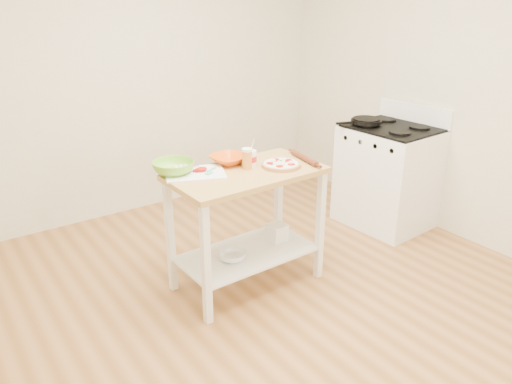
{
  "coord_description": "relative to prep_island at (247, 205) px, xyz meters",
  "views": [
    {
      "loc": [
        -1.85,
        -2.28,
        2.07
      ],
      "look_at": [
        0.06,
        0.41,
        0.74
      ],
      "focal_mm": 35.0,
      "sensor_mm": 36.0,
      "label": 1
    }
  ],
  "objects": [
    {
      "name": "room_shell",
      "position": [
        0.01,
        -0.43,
        0.71
      ],
      "size": [
        4.04,
        4.54,
        2.74
      ],
      "color": "#A7713D",
      "rests_on": "ground"
    },
    {
      "name": "prep_island",
      "position": [
        0.0,
        0.0,
        0.0
      ],
      "size": [
        1.09,
        0.61,
        0.9
      ],
      "rotation": [
        0.0,
        0.0,
        0.01
      ],
      "color": "tan",
      "rests_on": "ground"
    },
    {
      "name": "gas_stove",
      "position": [
        1.67,
        0.13,
        -0.17
      ],
      "size": [
        0.7,
        0.8,
        1.11
      ],
      "rotation": [
        0.0,
        0.0,
        0.05
      ],
      "color": "white",
      "rests_on": "ground"
    },
    {
      "name": "skillet",
      "position": [
        1.52,
        0.31,
        0.33
      ],
      "size": [
        0.43,
        0.28,
        0.03
      ],
      "rotation": [
        0.0,
        0.0,
        -0.31
      ],
      "color": "black",
      "rests_on": "gas_stove"
    },
    {
      "name": "pizza",
      "position": [
        0.26,
        -0.06,
        0.27
      ],
      "size": [
        0.28,
        0.28,
        0.04
      ],
      "rotation": [
        0.0,
        0.0,
        -0.1
      ],
      "color": "tan",
      "rests_on": "prep_island"
    },
    {
      "name": "cutting_board",
      "position": [
        -0.32,
        0.16,
        0.26
      ],
      "size": [
        0.48,
        0.43,
        0.04
      ],
      "rotation": [
        0.0,
        0.0,
        -0.4
      ],
      "color": "white",
      "rests_on": "prep_island"
    },
    {
      "name": "spatula",
      "position": [
        -0.23,
        0.1,
        0.27
      ],
      "size": [
        0.13,
        0.11,
        0.01
      ],
      "rotation": [
        0.0,
        0.0,
        0.47
      ],
      "color": "#44AE91",
      "rests_on": "cutting_board"
    },
    {
      "name": "knife",
      "position": [
        -0.41,
        0.26,
        0.27
      ],
      "size": [
        0.27,
        0.03,
        0.01
      ],
      "rotation": [
        0.0,
        0.0,
        -0.02
      ],
      "color": "silver",
      "rests_on": "cutting_board"
    },
    {
      "name": "orange_bowl",
      "position": [
        -0.01,
        0.21,
        0.29
      ],
      "size": [
        0.29,
        0.29,
        0.06
      ],
      "primitive_type": "imported",
      "rotation": [
        0.0,
        0.0,
        0.14
      ],
      "color": "#D9510D",
      "rests_on": "prep_island"
    },
    {
      "name": "green_bowl",
      "position": [
        -0.44,
        0.24,
        0.3
      ],
      "size": [
        0.37,
        0.37,
        0.09
      ],
      "primitive_type": "imported",
      "rotation": [
        0.0,
        0.0,
        0.4
      ],
      "color": "#74B930",
      "rests_on": "prep_island"
    },
    {
      "name": "beer_pint",
      "position": [
        0.04,
        0.04,
        0.33
      ],
      "size": [
        0.07,
        0.07,
        0.15
      ],
      "color": "orange",
      "rests_on": "prep_island"
    },
    {
      "name": "yogurt_tub",
      "position": [
        0.08,
        0.07,
        0.31
      ],
      "size": [
        0.1,
        0.1,
        0.21
      ],
      "color": "white",
      "rests_on": "prep_island"
    },
    {
      "name": "rolling_pin",
      "position": [
        0.48,
        -0.06,
        0.28
      ],
      "size": [
        0.1,
        0.35,
        0.04
      ],
      "primitive_type": "cylinder",
      "rotation": [
        1.57,
        0.0,
        -0.17
      ],
      "color": "#632A16",
      "rests_on": "prep_island"
    },
    {
      "name": "shelf_glass_bowl",
      "position": [
        -0.15,
        -0.04,
        -0.35
      ],
      "size": [
        0.22,
        0.22,
        0.06
      ],
      "primitive_type": "imported",
      "rotation": [
        0.0,
        0.0,
        -0.08
      ],
      "color": "silver",
      "rests_on": "prep_island"
    },
    {
      "name": "shelf_bin",
      "position": [
        0.3,
        0.03,
        -0.32
      ],
      "size": [
        0.13,
        0.13,
        0.13
      ],
      "primitive_type": "cube",
      "rotation": [
        0.0,
        0.0,
        0.01
      ],
      "color": "white",
      "rests_on": "prep_island"
    }
  ]
}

